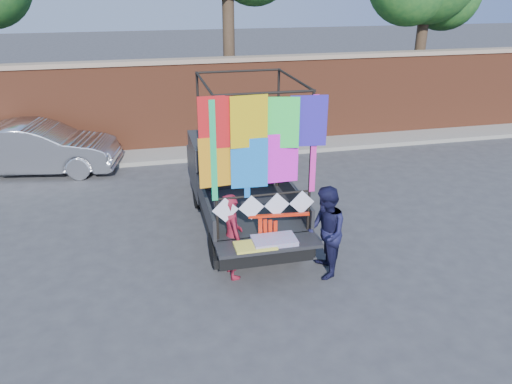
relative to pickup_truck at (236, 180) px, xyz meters
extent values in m
plane|color=#38383A|center=(-0.01, -2.19, -0.79)|extent=(90.00, 90.00, 0.00)
cube|color=brown|center=(-0.01, 4.81, 0.46)|extent=(30.00, 0.35, 2.50)
cube|color=gray|center=(-0.01, 4.81, 1.76)|extent=(30.00, 0.45, 0.12)
cube|color=gray|center=(-0.01, 4.11, -0.73)|extent=(30.00, 1.20, 0.12)
cylinder|color=#38281C|center=(0.99, 6.01, 1.94)|extent=(0.36, 0.36, 5.46)
cylinder|color=#38281C|center=(7.49, 6.01, 1.49)|extent=(0.36, 0.36, 4.55)
cylinder|color=black|center=(-0.73, 0.56, -0.48)|extent=(0.21, 0.62, 0.62)
cylinder|color=black|center=(-0.73, -1.97, -0.48)|extent=(0.21, 0.62, 0.62)
cylinder|color=black|center=(0.73, 0.56, -0.48)|extent=(0.21, 0.62, 0.62)
cylinder|color=black|center=(0.73, -1.97, -0.48)|extent=(0.21, 0.62, 0.62)
cube|color=black|center=(0.00, -0.75, -0.32)|extent=(1.59, 3.92, 0.28)
cube|color=black|center=(0.00, -1.45, -0.06)|extent=(1.68, 2.15, 0.09)
cube|color=black|center=(-0.82, -1.45, 0.15)|extent=(0.06, 2.15, 0.42)
cube|color=black|center=(0.82, -1.45, 0.15)|extent=(0.06, 2.15, 0.42)
cube|color=black|center=(0.00, -0.40, 0.15)|extent=(1.68, 0.06, 0.42)
cube|color=black|center=(0.00, 0.51, 0.19)|extent=(1.68, 1.50, 1.17)
cube|color=#8C9EAD|center=(0.00, 0.09, 0.57)|extent=(1.50, 0.06, 0.51)
cube|color=#8C9EAD|center=(0.00, 1.21, 0.38)|extent=(1.50, 0.09, 0.65)
cube|color=black|center=(0.00, 1.54, -0.04)|extent=(1.64, 0.84, 0.51)
cube|color=black|center=(0.00, -2.76, -0.04)|extent=(1.68, 0.51, 0.06)
cube|color=black|center=(0.00, -2.55, -0.40)|extent=(1.73, 0.14, 0.17)
cylinder|color=black|center=(-0.77, -2.43, 1.15)|extent=(0.05, 0.05, 2.34)
cylinder|color=black|center=(-0.77, -0.47, 1.15)|extent=(0.05, 0.05, 2.34)
cylinder|color=black|center=(0.77, -2.43, 1.15)|extent=(0.05, 0.05, 2.34)
cylinder|color=black|center=(0.77, -0.47, 1.15)|extent=(0.05, 0.05, 2.34)
cylinder|color=black|center=(0.00, -2.43, 2.32)|extent=(1.59, 0.04, 0.04)
cylinder|color=black|center=(0.00, -0.47, 2.32)|extent=(1.59, 0.04, 0.04)
cylinder|color=black|center=(-0.77, -1.45, 2.32)|extent=(0.04, 2.01, 0.04)
cylinder|color=black|center=(0.77, -1.45, 2.32)|extent=(0.04, 2.01, 0.04)
cylinder|color=black|center=(0.00, -2.43, 0.69)|extent=(1.59, 0.04, 0.04)
cube|color=red|center=(-0.70, -2.45, 1.90)|extent=(0.58, 0.01, 0.79)
cube|color=gold|center=(-0.23, -2.49, 1.90)|extent=(0.58, 0.01, 0.79)
cube|color=#2AF04E|center=(0.23, -2.45, 1.90)|extent=(0.58, 0.01, 0.79)
cube|color=#3022AB|center=(0.70, -2.49, 1.90)|extent=(0.58, 0.01, 0.79)
cube|color=orange|center=(-0.70, -2.45, 1.29)|extent=(0.58, 0.01, 0.79)
cube|color=blue|center=(-0.23, -2.49, 1.29)|extent=(0.58, 0.01, 0.79)
cube|color=#FF1CE7|center=(0.23, -2.45, 1.29)|extent=(0.58, 0.01, 0.79)
cube|color=#16B365|center=(-0.79, -2.47, 1.48)|extent=(0.09, 0.01, 1.59)
cube|color=#E926A6|center=(0.80, -2.47, 1.48)|extent=(0.09, 0.01, 1.59)
cube|color=blue|center=(-0.28, -2.47, 1.48)|extent=(0.09, 0.01, 1.59)
cube|color=white|center=(-0.63, -2.46, 0.50)|extent=(0.42, 0.01, 0.42)
cube|color=white|center=(-0.21, -2.46, 0.50)|extent=(0.42, 0.01, 0.42)
cube|color=white|center=(0.21, -2.46, 0.50)|extent=(0.42, 0.01, 0.42)
cube|color=white|center=(0.64, -2.46, 0.50)|extent=(0.42, 0.01, 0.42)
cube|color=#F83766|center=(0.09, -2.76, 0.02)|extent=(0.70, 0.42, 0.07)
cube|color=#DFD646|center=(-0.23, -2.83, 0.01)|extent=(0.65, 0.37, 0.04)
imported|color=#B4B6BC|center=(-4.48, 3.65, -0.13)|extent=(4.18, 2.06, 1.32)
imported|color=maroon|center=(-0.52, -2.34, -0.04)|extent=(0.43, 0.59, 1.50)
imported|color=#161637|center=(1.00, -2.67, 0.01)|extent=(0.71, 0.86, 1.59)
cube|color=red|center=(0.24, -2.50, 0.33)|extent=(1.00, 0.16, 0.04)
cube|color=red|center=(-0.08, -2.52, 0.02)|extent=(0.06, 0.02, 0.58)
cube|color=red|center=(0.01, -2.52, 0.00)|extent=(0.06, 0.02, 0.58)
cube|color=red|center=(0.09, -2.52, -0.02)|extent=(0.06, 0.02, 0.58)
cube|color=red|center=(0.18, -2.52, -0.04)|extent=(0.06, 0.02, 0.58)
camera|label=1|loc=(-1.78, -9.53, 3.87)|focal=35.00mm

